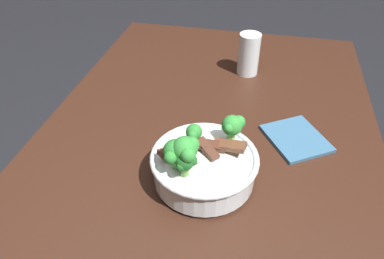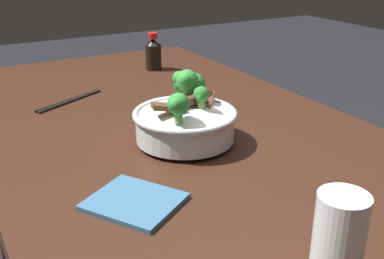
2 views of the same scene
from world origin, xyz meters
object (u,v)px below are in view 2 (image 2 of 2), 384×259
object	(u,v)px
chopsticks_pair	(70,100)
folded_napkin	(134,202)
drinking_glass	(337,247)
soy_sauce_bottle	(153,54)
rice_bowl	(185,119)

from	to	relation	value
chopsticks_pair	folded_napkin	size ratio (longest dim) A/B	1.43
drinking_glass	soy_sauce_bottle	bearing A→B (deg)	-12.99
drinking_glass	chopsticks_pair	size ratio (longest dim) A/B	0.62
rice_bowl	soy_sauce_bottle	xyz separation A→B (m)	(0.55, -0.19, -0.00)
chopsticks_pair	soy_sauce_bottle	size ratio (longest dim) A/B	1.67
rice_bowl	soy_sauce_bottle	world-z (taller)	rice_bowl
soy_sauce_bottle	folded_napkin	distance (m)	0.81
rice_bowl	soy_sauce_bottle	size ratio (longest dim) A/B	1.81
rice_bowl	drinking_glass	xyz separation A→B (m)	(-0.45, 0.05, -0.00)
soy_sauce_bottle	drinking_glass	bearing A→B (deg)	167.01
rice_bowl	chopsticks_pair	size ratio (longest dim) A/B	1.08
rice_bowl	soy_sauce_bottle	distance (m)	0.58
rice_bowl	chopsticks_pair	distance (m)	0.40
folded_napkin	rice_bowl	bearing A→B (deg)	-47.16
rice_bowl	soy_sauce_bottle	bearing A→B (deg)	-18.71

